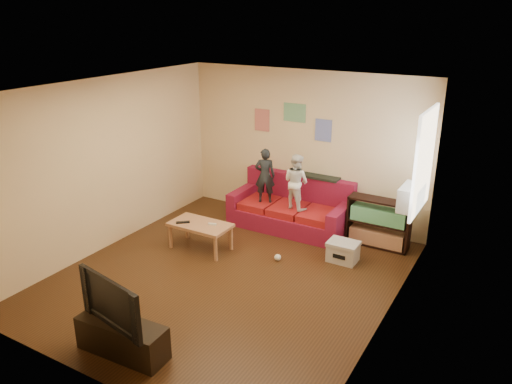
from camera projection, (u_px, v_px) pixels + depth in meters
The scene contains 17 objects.
room_shell at pixel (226, 189), 6.76m from camera, with size 4.52×5.02×2.72m.
sofa at pixel (292, 210), 8.80m from camera, with size 2.08×0.96×0.91m.
child_a at pixel (265, 176), 8.67m from camera, with size 0.35×0.23×0.97m, color black.
child_b at pixel (296, 182), 8.39m from camera, with size 0.46×0.36×0.96m, color white.
coffee_table at pixel (200, 227), 7.94m from camera, with size 0.98×0.54×0.44m.
remote at pixel (183, 222), 7.93m from camera, with size 0.22×0.05×0.02m, color black.
game_controller at pixel (212, 224), 7.86m from camera, with size 0.13×0.04×0.03m, color silver.
bookshelf at pixel (378, 225), 8.06m from camera, with size 1.00×0.30×0.80m.
window at pixel (424, 162), 6.96m from camera, with size 0.04×1.08×1.48m, color white.
ac_unit at pixel (411, 198), 7.21m from camera, with size 0.28×0.55×0.35m, color #B7B2A3.
artwork_left at pixel (262, 120), 9.04m from camera, with size 0.30×0.01×0.40m, color #D87266.
artwork_center at pixel (295, 113), 8.67m from camera, with size 0.42×0.01×0.32m, color #72B27F.
artwork_right at pixel (323, 130), 8.49m from camera, with size 0.30×0.01×0.38m, color #727FCC.
file_box at pixel (343, 251), 7.62m from camera, with size 0.46×0.35×0.32m.
tv_stand at pixel (122, 338), 5.55m from camera, with size 1.07×0.36×0.40m, color black.
television at pixel (118, 299), 5.38m from camera, with size 1.02×0.14×0.59m, color black.
tissue at pixel (278, 257), 7.66m from camera, with size 0.10×0.10×0.10m, color silver.
Camera 1 is at (3.54, -5.30, 3.64)m, focal length 35.00 mm.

